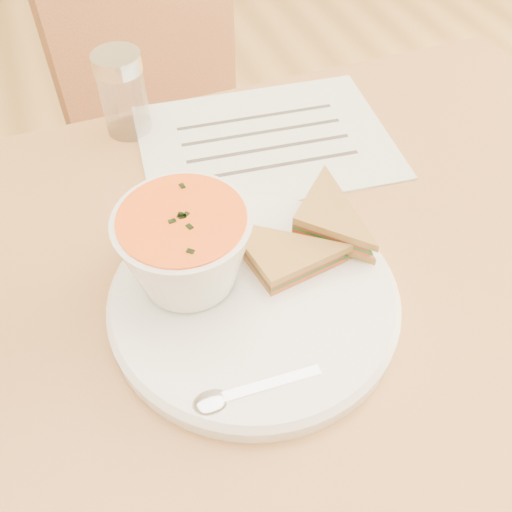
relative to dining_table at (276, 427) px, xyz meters
name	(u,v)px	position (x,y,z in m)	size (l,w,h in m)	color
floor	(271,504)	(0.00, 0.00, -0.38)	(5.00, 6.00, 0.01)	olive
dining_table	(276,427)	(0.00, 0.00, 0.00)	(1.00, 0.70, 0.75)	olive
chair_far	(213,184)	(0.07, 0.50, 0.06)	(0.39, 0.39, 0.87)	brown
plate	(254,300)	(-0.04, -0.02, 0.38)	(0.29, 0.29, 0.02)	white
soup_bowl	(186,252)	(-0.10, 0.02, 0.44)	(0.13, 0.13, 0.09)	white
sandwich_half_a	(271,292)	(-0.03, -0.03, 0.41)	(0.10, 0.10, 0.03)	#B0873E
sandwich_half_b	(292,228)	(0.02, 0.03, 0.42)	(0.09, 0.09, 0.03)	#B0873E
spoon	(265,386)	(-0.07, -0.12, 0.40)	(0.17, 0.03, 0.01)	silver
paper_menu	(265,141)	(0.06, 0.22, 0.38)	(0.32, 0.24, 0.00)	silver
condiment_shaker	(123,94)	(-0.10, 0.31, 0.43)	(0.06, 0.06, 0.11)	silver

